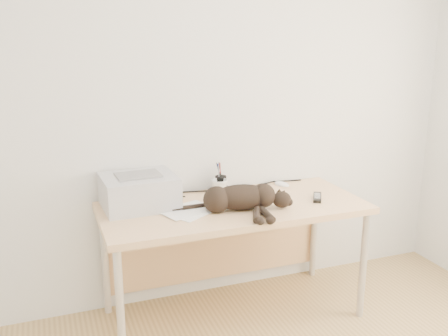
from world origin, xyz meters
name	(u,v)px	position (x,y,z in m)	size (l,w,h in m)	color
wall_back	(214,105)	(0.00, 1.75, 1.30)	(3.50, 3.50, 0.00)	silver
desk	(229,221)	(0.00, 1.48, 0.61)	(1.60, 0.70, 0.74)	#DEB882
printer	(139,191)	(-0.54, 1.56, 0.84)	(0.44, 0.38, 0.20)	#AEAEB3
papers	(190,210)	(-0.28, 1.38, 0.74)	(0.40, 0.35, 0.01)	white
cat	(238,199)	(-0.01, 1.29, 0.81)	(0.69, 0.41, 0.16)	black
mug	(220,187)	(-0.01, 1.62, 0.79)	(0.10, 0.10, 0.10)	white
pen_cup	(221,183)	(0.02, 1.68, 0.79)	(0.07, 0.07, 0.19)	black
remote_grey	(229,190)	(0.06, 1.64, 0.75)	(0.06, 0.20, 0.02)	slate
remote_black	(317,197)	(0.53, 1.31, 0.75)	(0.05, 0.17, 0.02)	black
mouse	(282,182)	(0.46, 1.66, 0.76)	(0.07, 0.12, 0.04)	white
cable_tangle	(217,189)	(0.00, 1.70, 0.75)	(1.36, 0.09, 0.01)	black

